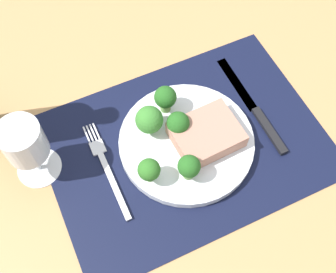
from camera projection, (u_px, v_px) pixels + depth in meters
ground_plane at (186, 149)px, 75.91cm from camera, size 140.00×110.00×3.00cm
placemat at (186, 145)px, 74.46cm from camera, size 47.58×34.16×0.30cm
plate at (186, 142)px, 73.63cm from camera, size 23.41×23.41×1.60cm
steak at (206, 134)px, 71.73cm from camera, size 11.41×9.44×2.99cm
broccoli_back_left at (178, 123)px, 71.16cm from camera, size 3.93×3.93×5.00cm
broccoli_front_edge at (149, 120)px, 70.88cm from camera, size 4.74×4.74×5.86cm
broccoli_near_fork at (189, 167)px, 66.93cm from camera, size 3.73×3.73×5.36cm
broccoli_center at (149, 170)px, 66.42cm from camera, size 3.66×3.66×5.44cm
broccoli_near_steak at (165, 98)px, 72.96cm from camera, size 3.93×3.93×5.68cm
fork at (107, 168)px, 71.83cm from camera, size 2.40×19.20×0.50cm
knife at (256, 111)px, 77.23cm from camera, size 1.80×23.00×0.80cm
wine_glass at (25, 144)px, 64.83cm from camera, size 7.53×7.53×12.83cm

